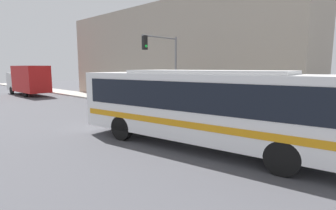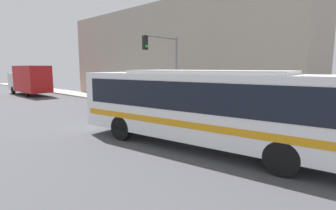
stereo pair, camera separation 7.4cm
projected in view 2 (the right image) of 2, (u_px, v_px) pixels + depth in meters
ground_plane at (269, 156)px, 9.49m from camera, size 120.00×120.00×0.00m
sidewalk at (103, 98)px, 27.32m from camera, size 2.63×70.00×0.14m
building_facade at (173, 55)px, 25.78m from camera, size 6.00×26.27×8.81m
city_bus at (206, 103)px, 10.27m from camera, size 4.08×11.66×3.09m
delivery_truck at (29, 79)px, 30.36m from camera, size 2.33×7.97×3.39m
fire_hydrant at (257, 115)px, 15.02m from camera, size 0.21×0.28×0.74m
traffic_light_pole at (166, 60)px, 18.23m from camera, size 3.28×0.35×5.23m
parking_meter at (166, 96)px, 19.91m from camera, size 0.14×0.14×1.33m
pedestrian_near_corner at (203, 99)px, 18.44m from camera, size 0.34×0.34×1.71m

